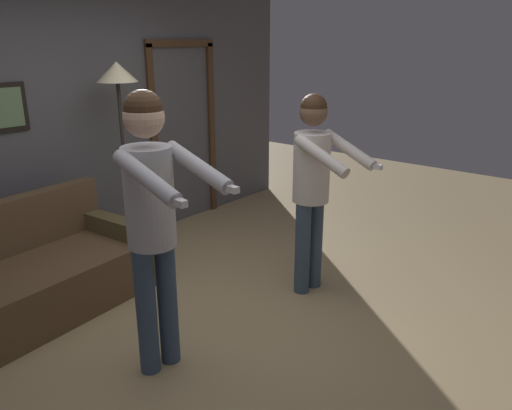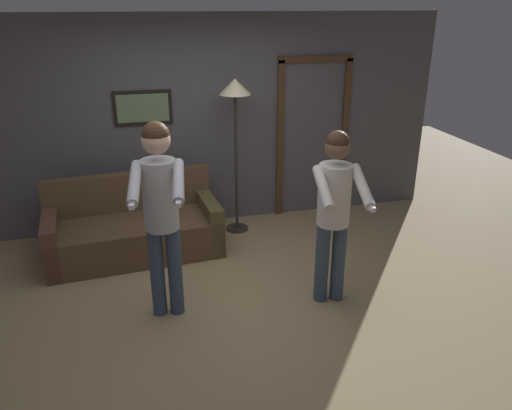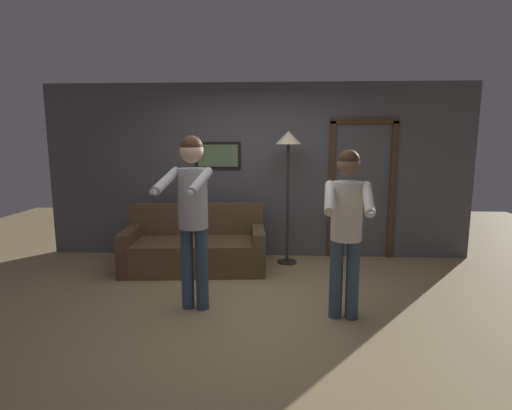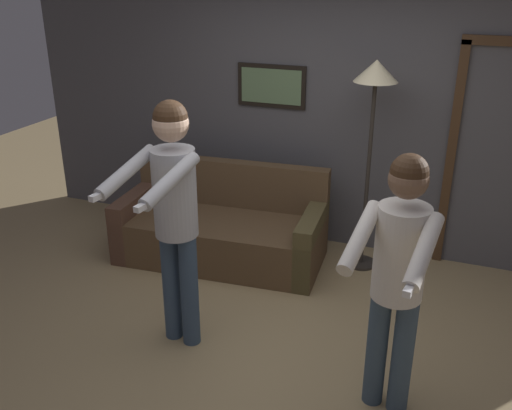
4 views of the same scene
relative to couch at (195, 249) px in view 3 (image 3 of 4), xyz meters
name	(u,v)px [view 3 (image 3 of 4)]	position (x,y,z in m)	size (l,w,h in m)	color
ground_plane	(247,306)	(0.81, -1.23, -0.28)	(12.00, 12.00, 0.00)	tan
back_wall_assembly	(258,171)	(0.83, 0.74, 1.02)	(6.40, 0.10, 2.60)	#555458
couch	(195,249)	(0.00, 0.00, 0.00)	(1.96, 1.00, 0.87)	brown
torchiere_lamp	(288,151)	(1.27, 0.34, 1.34)	(0.37, 0.37, 1.89)	#332D28
person_standing_left	(192,205)	(0.26, -1.32, 0.84)	(0.49, 0.77, 1.82)	#374B65
person_standing_right	(347,219)	(1.79, -1.47, 0.74)	(0.49, 0.71, 1.68)	#394D60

